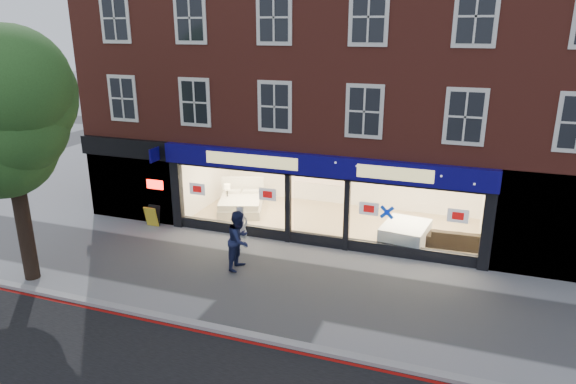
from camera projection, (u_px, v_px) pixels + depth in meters
The scene contains 13 objects.
ground at pixel (287, 284), 15.30m from camera, with size 120.00×120.00×0.00m, color gray.
kerb_line at pixel (244, 341), 12.53m from camera, with size 60.00×0.10×0.01m, color #8C0A07.
kerb_stone at pixel (248, 335), 12.69m from camera, with size 60.00×0.25×0.12m, color gray.
showroom_floor at pixel (332, 222), 19.99m from camera, with size 11.00×4.50×0.10m, color tan.
building at pixel (348, 45), 19.47m from camera, with size 19.00×8.26×10.30m.
street_tree at pixel (4, 117), 14.22m from camera, with size 4.00×3.20×6.60m.
display_bed at pixel (241, 203), 21.00m from camera, with size 2.31×2.54×1.19m.
bedside_table at pixel (228, 204), 21.11m from camera, with size 0.45×0.45×0.55m, color brown.
mattress_stack at pixel (405, 234), 17.81m from camera, with size 1.68×2.01×0.72m.
sofa at pixel (456, 238), 17.61m from camera, with size 2.12×0.83×0.62m, color black.
a_board at pixel (153, 216), 19.66m from camera, with size 0.53×0.34×0.81m, color gold.
pedestrian_grey at pixel (242, 227), 17.57m from camera, with size 0.56×0.37×1.53m, color #B8BAC0.
pedestrian_blue at pixel (239, 240), 16.05m from camera, with size 0.93×0.73×1.92m, color #161C3F.
Camera 1 is at (4.62, -12.90, 7.35)m, focal length 32.00 mm.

